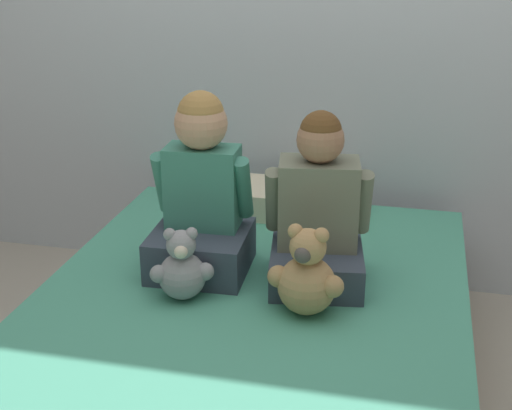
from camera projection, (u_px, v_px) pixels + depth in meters
The scene contains 6 objects.
bed at pixel (243, 367), 2.29m from camera, with size 1.40×1.99×0.42m.
child_on_left at pixel (201, 198), 2.41m from camera, with size 0.34×0.33×0.62m.
child_on_right at pixel (318, 214), 2.33m from camera, with size 0.36×0.36×0.58m.
teddy_bear_held_by_left_child at pixel (182, 269), 2.26m from camera, with size 0.19×0.15×0.24m.
teddy_bear_held_by_right_child at pixel (307, 277), 2.16m from camera, with size 0.24×0.18×0.29m.
pillow_at_headboard at pixel (291, 200), 2.94m from camera, with size 0.55×0.28×0.11m.
Camera 1 is at (0.48, -1.88, 1.54)m, focal length 50.00 mm.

